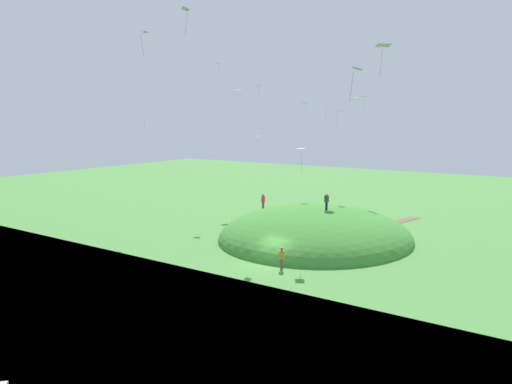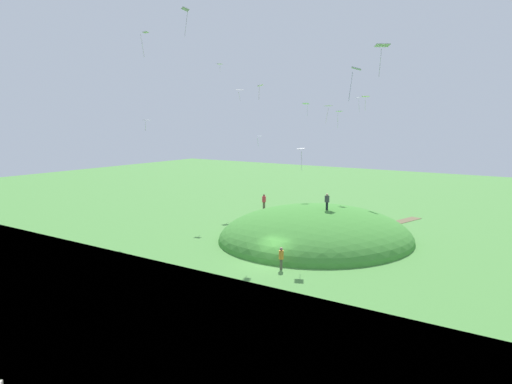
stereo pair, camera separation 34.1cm
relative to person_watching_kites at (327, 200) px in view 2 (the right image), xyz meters
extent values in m
plane|color=#4B883C|center=(-9.08, 0.82, -4.26)|extent=(160.00, 160.00, 0.00)
ellipsoid|color=#3F8832|center=(0.61, 1.48, -4.26)|extent=(20.40, 19.28, 6.58)
cube|color=brown|center=(11.95, -2.66, -4.24)|extent=(10.74, 4.06, 0.04)
cube|color=black|center=(0.00, 0.00, -0.62)|extent=(0.27, 0.28, 0.79)
cylinder|color=#3C4343|center=(0.00, 0.00, 0.08)|extent=(0.65, 0.65, 0.62)
sphere|color=beige|center=(0.00, 0.00, 0.51)|extent=(0.24, 0.24, 0.24)
cube|color=#524E3E|center=(-9.92, -0.82, -3.82)|extent=(0.22, 0.13, 0.88)
cylinder|color=orange|center=(-9.92, -0.82, -3.03)|extent=(0.41, 0.41, 0.70)
sphere|color=#946D5F|center=(-9.92, -0.82, -2.55)|extent=(0.26, 0.26, 0.26)
cube|color=brown|center=(2.40, 8.91, -1.84)|extent=(0.16, 0.25, 0.82)
cylinder|color=#D43641|center=(2.40, 8.91, -1.11)|extent=(0.48, 0.48, 0.65)
sphere|color=brown|center=(2.40, 8.91, -0.66)|extent=(0.25, 0.25, 0.25)
cube|color=silver|center=(11.61, 18.95, 11.75)|extent=(1.27, 1.19, 0.10)
cylinder|color=silver|center=(11.78, 19.10, 10.86)|extent=(0.19, 0.22, 1.24)
cube|color=silver|center=(6.34, 3.12, 9.23)|extent=(1.00, 0.73, 0.07)
cylinder|color=silver|center=(6.14, 3.16, 8.14)|extent=(0.20, 0.25, 1.68)
cube|color=white|center=(-5.18, 0.13, 5.21)|extent=(1.18, 1.06, 0.09)
cylinder|color=white|center=(-4.96, 0.16, 4.10)|extent=(0.10, 0.12, 1.74)
cube|color=white|center=(9.58, 3.27, 8.69)|extent=(0.90, 0.78, 0.11)
cylinder|color=white|center=(9.74, 3.51, 7.63)|extent=(0.28, 0.15, 1.72)
cube|color=white|center=(7.70, 13.07, 5.72)|extent=(0.81, 0.74, 0.04)
cylinder|color=white|center=(7.80, 13.37, 4.98)|extent=(0.14, 0.15, 1.13)
cube|color=white|center=(15.03, 3.33, 10.45)|extent=(0.75, 0.78, 0.10)
cylinder|color=white|center=(15.11, 3.16, 9.46)|extent=(0.10, 0.20, 1.66)
cube|color=white|center=(7.15, 18.81, 14.74)|extent=(0.63, 0.77, 0.07)
cylinder|color=white|center=(7.33, 18.88, 14.16)|extent=(0.09, 0.07, 0.83)
cube|color=white|center=(12.62, 1.35, 10.43)|extent=(0.70, 0.94, 0.12)
cylinder|color=white|center=(12.57, 1.35, 9.48)|extent=(0.24, 0.09, 1.45)
cube|color=white|center=(-5.87, 18.47, 7.69)|extent=(0.62, 0.80, 0.05)
cylinder|color=white|center=(-6.12, 18.40, 7.02)|extent=(0.04, 0.09, 0.98)
cube|color=#F7E2D2|center=(-3.16, 5.71, 10.95)|extent=(0.95, 0.84, 0.18)
cylinder|color=#F7E2D2|center=(-3.27, 5.79, 10.18)|extent=(0.15, 0.09, 1.14)
cube|color=white|center=(9.51, 7.60, 9.65)|extent=(0.60, 0.85, 0.18)
cylinder|color=white|center=(9.69, 7.47, 8.79)|extent=(0.23, 0.10, 1.29)
cube|color=white|center=(-10.55, -8.74, 12.50)|extent=(1.09, 1.14, 0.15)
cylinder|color=white|center=(-10.69, -8.69, 11.37)|extent=(0.17, 0.09, 1.80)
cube|color=white|center=(-11.62, -7.44, 11.01)|extent=(1.08, 0.93, 0.20)
cylinder|color=white|center=(-11.88, -7.18, 9.85)|extent=(0.17, 0.30, 1.86)
cube|color=silver|center=(-12.12, 6.95, 16.42)|extent=(0.91, 0.97, 0.21)
cylinder|color=silver|center=(-12.23, 6.79, 15.23)|extent=(0.30, 0.15, 1.95)
cube|color=silver|center=(-11.72, 11.94, 15.20)|extent=(0.74, 0.64, 0.09)
cylinder|color=silver|center=(-12.01, 12.10, 14.07)|extent=(0.32, 0.10, 1.93)
camera|label=1|loc=(-41.87, -19.62, 7.67)|focal=33.38mm
camera|label=2|loc=(-41.68, -19.91, 7.67)|focal=33.38mm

